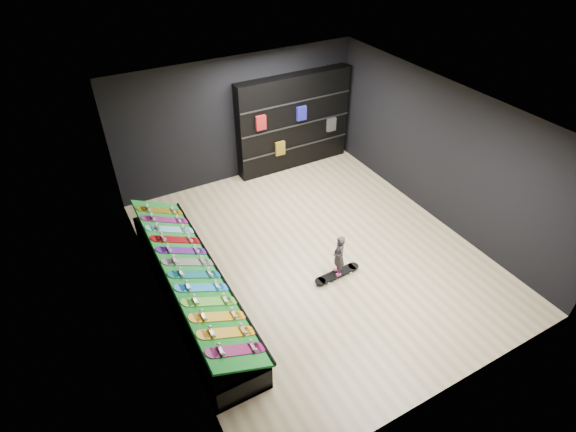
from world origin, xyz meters
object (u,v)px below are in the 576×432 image
floor_skateboard (337,275)px  display_rack (192,290)px  back_shelving (293,122)px  child (338,263)px

floor_skateboard → display_rack: bearing=161.0°
display_rack → back_shelving: bearing=40.3°
display_rack → floor_skateboard: (2.58, -0.76, -0.21)m
display_rack → back_shelving: (3.92, 3.32, 0.95)m
back_shelving → floor_skateboard: (-1.34, -4.08, -1.16)m
display_rack → back_shelving: size_ratio=1.50×
floor_skateboard → child: 0.31m
floor_skateboard → child: child is taller
back_shelving → floor_skateboard: back_shelving is taller
back_shelving → floor_skateboard: bearing=-108.1°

